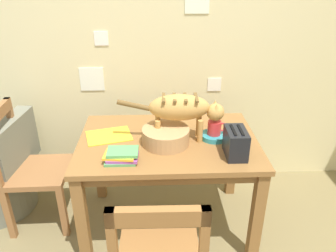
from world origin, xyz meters
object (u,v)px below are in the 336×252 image
Objects in this scene: wicker_basket at (166,136)px; toaster at (236,143)px; magazine at (109,136)px; wooden_chair_near at (32,169)px; saucer_bowl at (214,136)px; book_stack at (122,156)px; cat at (183,109)px; dining_table at (168,151)px; coffee_mug at (215,128)px.

toaster is (0.42, -0.16, 0.03)m from wicker_basket.
wooden_chair_near reaches higher than magazine.
book_stack reaches higher than saucer_bowl.
cat is 0.54m from magazine.
magazine is (-0.40, 0.06, 0.10)m from dining_table.
cat is 0.75× the size of wooden_chair_near.
magazine is at bearing 171.07° from dining_table.
saucer_bowl is at bearing 85.08° from wooden_chair_near.
saucer_bowl is at bearing 9.88° from wicker_basket.
dining_table is at bearing 151.59° from toaster.
saucer_bowl is 0.19× the size of wooden_chair_near.
wooden_chair_near is at bearing 176.08° from coffee_mug.
wicker_basket is 1.53× the size of toaster.
wicker_basket is at bearing 158.71° from toaster.
wicker_basket reaches higher than dining_table.
toaster is at bearing -28.41° from dining_table.
wicker_basket is at bearing -170.22° from coffee_mug.
coffee_mug is 0.67× the size of toaster.
toaster reaches higher than wicker_basket.
wooden_chair_near is (-0.69, 0.34, -0.30)m from book_stack.
wooden_chair_near is (-0.96, 0.14, -0.33)m from wicker_basket.
wicker_basket is (0.27, 0.20, 0.02)m from book_stack.
dining_table is 3.88× the size of wicker_basket.
cat reaches higher than book_stack.
cat is 3.30× the size of book_stack.
saucer_bowl is at bearing 23.32° from book_stack.
dining_table is 0.33m from saucer_bowl.
toaster is (0.31, -0.22, -0.13)m from cat.
book_stack is at bearing -176.94° from toaster.
cat is at bearing 4.35° from dining_table.
book_stack is 0.34m from wicker_basket.
wicker_basket is (-0.33, -0.06, 0.04)m from saucer_bowl.
wooden_chair_near is at bearing 174.68° from dining_table.
cat reaches higher than wicker_basket.
toaster is (0.40, -0.22, 0.18)m from dining_table.
wooden_chair_near is (-0.98, 0.09, -0.18)m from dining_table.
wooden_chair_near is at bearing 153.47° from book_stack.
wicker_basket reaches higher than saucer_bowl.
wooden_chair_near reaches higher than wicker_basket.
coffee_mug reaches higher than saucer_bowl.
wooden_chair_near is (-1.07, 0.08, -0.49)m from cat.
cat is 0.21m from wicker_basket.
magazine is at bearing 175.17° from coffee_mug.
magazine is 0.96× the size of wicker_basket.
coffee_mug reaches higher than magazine.
cat is 0.50m from book_stack.
wicker_basket reaches higher than magazine.
dining_table is 5.95× the size of toaster.
wicker_basket is 0.33× the size of wooden_chair_near.
saucer_bowl is 0.33m from wicker_basket.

